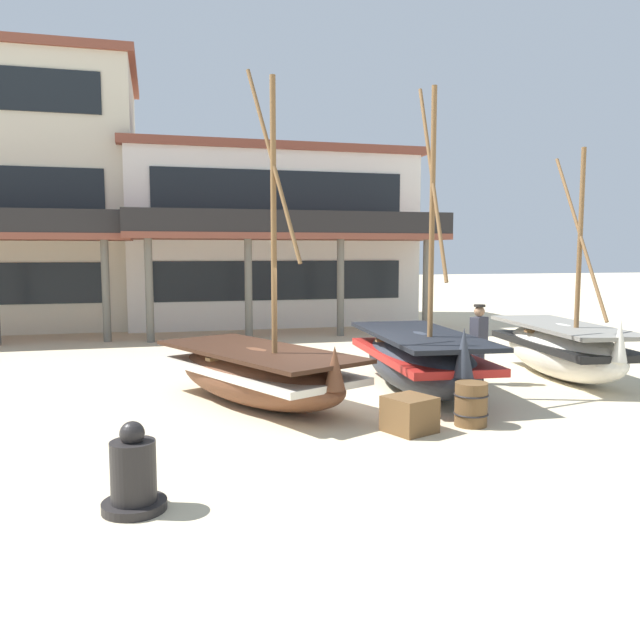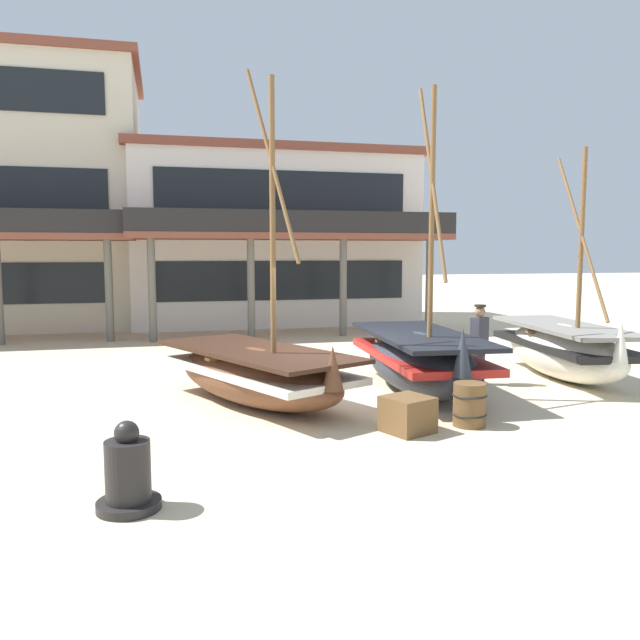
{
  "view_description": "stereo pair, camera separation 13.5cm",
  "coord_description": "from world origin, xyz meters",
  "px_view_note": "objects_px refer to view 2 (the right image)",
  "views": [
    {
      "loc": [
        -3.19,
        -11.36,
        2.78
      ],
      "look_at": [
        0.0,
        1.0,
        1.4
      ],
      "focal_mm": 35.57,
      "sensor_mm": 36.0,
      "label": 1
    },
    {
      "loc": [
        -3.06,
        -11.39,
        2.78
      ],
      "look_at": [
        0.0,
        1.0,
        1.4
      ],
      "focal_mm": 35.57,
      "sensor_mm": 36.0,
      "label": 2
    }
  ],
  "objects_px": {
    "cargo_crate": "(407,414)",
    "wooden_barrel": "(469,404)",
    "fisherman_by_hull": "(479,345)",
    "harbor_building_main": "(271,238)",
    "fishing_boat_far_right": "(564,349)",
    "fishing_boat_centre_large": "(257,373)",
    "fishing_boat_near_left": "(420,359)",
    "capstan_winch": "(128,475)"
  },
  "relations": [
    {
      "from": "cargo_crate",
      "to": "wooden_barrel",
      "type": "bearing_deg",
      "value": 4.63
    },
    {
      "from": "fisherman_by_hull",
      "to": "harbor_building_main",
      "type": "height_order",
      "value": "harbor_building_main"
    },
    {
      "from": "fishing_boat_far_right",
      "to": "harbor_building_main",
      "type": "bearing_deg",
      "value": 108.18
    },
    {
      "from": "fisherman_by_hull",
      "to": "fishing_boat_centre_large",
      "type": "bearing_deg",
      "value": -173.57
    },
    {
      "from": "fishing_boat_near_left",
      "to": "capstan_winch",
      "type": "relative_size",
      "value": 6.03
    },
    {
      "from": "fisherman_by_hull",
      "to": "capstan_winch",
      "type": "xyz_separation_m",
      "value": [
        -6.81,
        -5.01,
        -0.45
      ]
    },
    {
      "from": "fishing_boat_far_right",
      "to": "capstan_winch",
      "type": "relative_size",
      "value": 5.01
    },
    {
      "from": "capstan_winch",
      "to": "cargo_crate",
      "type": "bearing_deg",
      "value": 26.89
    },
    {
      "from": "capstan_winch",
      "to": "fishing_boat_centre_large",
      "type": "bearing_deg",
      "value": 65.45
    },
    {
      "from": "wooden_barrel",
      "to": "harbor_building_main",
      "type": "bearing_deg",
      "value": 91.69
    },
    {
      "from": "wooden_barrel",
      "to": "harbor_building_main",
      "type": "xyz_separation_m",
      "value": [
        -0.48,
        16.1,
        2.99
      ]
    },
    {
      "from": "harbor_building_main",
      "to": "wooden_barrel",
      "type": "bearing_deg",
      "value": -88.31
    },
    {
      "from": "fishing_boat_near_left",
      "to": "capstan_winch",
      "type": "bearing_deg",
      "value": -138.85
    },
    {
      "from": "fishing_boat_centre_large",
      "to": "fishing_boat_far_right",
      "type": "xyz_separation_m",
      "value": [
        6.9,
        0.68,
        0.09
      ]
    },
    {
      "from": "fishing_boat_near_left",
      "to": "capstan_winch",
      "type": "distance_m",
      "value": 7.08
    },
    {
      "from": "capstan_winch",
      "to": "fishing_boat_near_left",
      "type": "bearing_deg",
      "value": 41.15
    },
    {
      "from": "fisherman_by_hull",
      "to": "wooden_barrel",
      "type": "height_order",
      "value": "fisherman_by_hull"
    },
    {
      "from": "harbor_building_main",
      "to": "fisherman_by_hull",
      "type": "bearing_deg",
      "value": -80.73
    },
    {
      "from": "fishing_boat_far_right",
      "to": "harbor_building_main",
      "type": "relative_size",
      "value": 0.44
    },
    {
      "from": "fisherman_by_hull",
      "to": "cargo_crate",
      "type": "height_order",
      "value": "fisherman_by_hull"
    },
    {
      "from": "wooden_barrel",
      "to": "capstan_winch",
      "type": "bearing_deg",
      "value": -157.39
    },
    {
      "from": "wooden_barrel",
      "to": "harbor_building_main",
      "type": "height_order",
      "value": "harbor_building_main"
    },
    {
      "from": "fishing_boat_centre_large",
      "to": "fisherman_by_hull",
      "type": "distance_m",
      "value": 4.8
    },
    {
      "from": "fishing_boat_near_left",
      "to": "fishing_boat_centre_large",
      "type": "xyz_separation_m",
      "value": [
        -3.28,
        -0.18,
        -0.09
      ]
    },
    {
      "from": "fishing_boat_centre_large",
      "to": "fishing_boat_far_right",
      "type": "height_order",
      "value": "fishing_boat_centre_large"
    },
    {
      "from": "fishing_boat_near_left",
      "to": "fishing_boat_far_right",
      "type": "distance_m",
      "value": 3.65
    },
    {
      "from": "harbor_building_main",
      "to": "capstan_winch",
      "type": "bearing_deg",
      "value": -104.3
    },
    {
      "from": "fishing_boat_far_right",
      "to": "wooden_barrel",
      "type": "height_order",
      "value": "fishing_boat_far_right"
    },
    {
      "from": "cargo_crate",
      "to": "harbor_building_main",
      "type": "xyz_separation_m",
      "value": [
        0.62,
        16.19,
        3.06
      ]
    },
    {
      "from": "wooden_barrel",
      "to": "cargo_crate",
      "type": "relative_size",
      "value": 1.05
    },
    {
      "from": "cargo_crate",
      "to": "capstan_winch",
      "type": "bearing_deg",
      "value": -153.11
    },
    {
      "from": "fishing_boat_near_left",
      "to": "fisherman_by_hull",
      "type": "distance_m",
      "value": 1.53
    },
    {
      "from": "fishing_boat_centre_large",
      "to": "fisherman_by_hull",
      "type": "bearing_deg",
      "value": 6.43
    },
    {
      "from": "fishing_boat_near_left",
      "to": "cargo_crate",
      "type": "height_order",
      "value": "fishing_boat_near_left"
    },
    {
      "from": "fishing_boat_far_right",
      "to": "wooden_barrel",
      "type": "bearing_deg",
      "value": -141.58
    },
    {
      "from": "fishing_boat_far_right",
      "to": "harbor_building_main",
      "type": "distance_m",
      "value": 14.02
    },
    {
      "from": "fishing_boat_centre_large",
      "to": "cargo_crate",
      "type": "height_order",
      "value": "fishing_boat_centre_large"
    },
    {
      "from": "fishing_boat_near_left",
      "to": "cargo_crate",
      "type": "relative_size",
      "value": 8.88
    },
    {
      "from": "fishing_boat_near_left",
      "to": "harbor_building_main",
      "type": "bearing_deg",
      "value": 92.86
    },
    {
      "from": "fisherman_by_hull",
      "to": "harbor_building_main",
      "type": "relative_size",
      "value": 0.15
    },
    {
      "from": "capstan_winch",
      "to": "wooden_barrel",
      "type": "relative_size",
      "value": 1.4
    },
    {
      "from": "fishing_boat_near_left",
      "to": "fishing_boat_far_right",
      "type": "relative_size",
      "value": 1.2
    }
  ]
}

